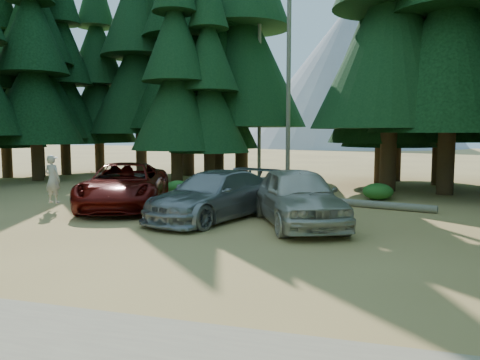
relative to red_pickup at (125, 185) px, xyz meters
The scene contains 18 objects.
ground 5.86m from the red_pickup, 51.82° to the right, with size 160.00×160.00×0.00m, color #9C7942.
forest_belt_north 11.07m from the red_pickup, 71.05° to the left, with size 36.00×7.00×22.00m, color black, non-canonical shape.
snag_front 12.03m from the red_pickup, 66.20° to the left, with size 0.24×0.24×12.00m, color #6A5F54.
snag_back 12.40m from the red_pickup, 78.22° to the left, with size 0.20×0.20×10.00m, color #6A5F54.
mountain_peak 84.52m from the red_pickup, 89.32° to the left, with size 48.00×50.00×28.00m.
red_pickup is the anchor object (origin of this frame).
silver_minivan_center 4.20m from the red_pickup, 17.33° to the right, with size 2.20×5.40×1.57m, color gray.
silver_minivan_right 6.96m from the red_pickup, 12.24° to the right, with size 2.10×5.21×1.78m, color beige.
frisbee_player 2.57m from the red_pickup, 150.82° to the right, with size 0.67×0.47×1.76m.
log_left 6.64m from the red_pickup, 60.99° to the left, with size 0.33×0.33×4.58m, color #6A5F54.
log_mid 6.00m from the red_pickup, 55.91° to the left, with size 0.27×0.27×3.30m, color #6A5F54.
log_right 9.41m from the red_pickup, 15.08° to the left, with size 0.28×0.28×4.44m, color #6A5F54.
shrub_far_left 2.59m from the red_pickup, 95.69° to the left, with size 1.14×1.14×0.63m, color #27621D.
shrub_left 5.53m from the red_pickup, 114.20° to the left, with size 0.92×0.92×0.51m, color #27621D.
shrub_center_left 4.35m from the red_pickup, 86.77° to the left, with size 1.11×1.11×0.61m, color #27621D.
shrub_center_right 6.82m from the red_pickup, 35.57° to the left, with size 1.19×1.19×0.65m, color #27621D.
shrub_right 10.74m from the red_pickup, 30.48° to the left, with size 1.09×1.09×0.60m, color #27621D.
shrub_far_right 10.41m from the red_pickup, 27.91° to the left, with size 1.27×1.27×0.70m, color #27621D.
Camera 1 is at (5.49, -11.03, 2.83)m, focal length 35.00 mm.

